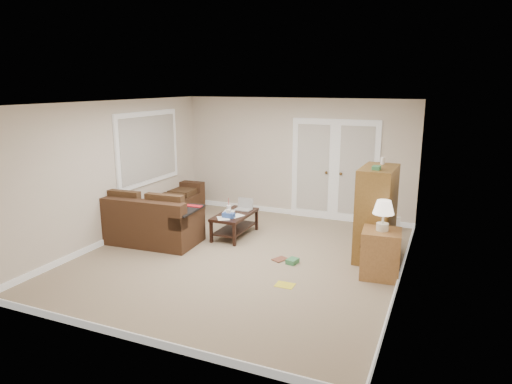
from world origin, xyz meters
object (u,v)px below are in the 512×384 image
at_px(sectional_sofa, 155,213).
at_px(side_cabinet, 381,250).
at_px(coffee_table, 235,223).
at_px(tv_armoire, 376,213).

relative_size(sectional_sofa, side_cabinet, 2.42).
xyz_separation_m(coffee_table, tv_armoire, (2.56, -0.11, 0.52)).
xyz_separation_m(sectional_sofa, tv_armoire, (4.15, 0.16, 0.43)).
distance_m(sectional_sofa, tv_armoire, 4.18).
height_order(tv_armoire, side_cabinet, tv_armoire).
distance_m(sectional_sofa, side_cabinet, 4.39).
height_order(sectional_sofa, side_cabinet, side_cabinet).
bearing_deg(side_cabinet, coffee_table, 157.93).
distance_m(coffee_table, tv_armoire, 2.62).
bearing_deg(tv_armoire, sectional_sofa, -175.77).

